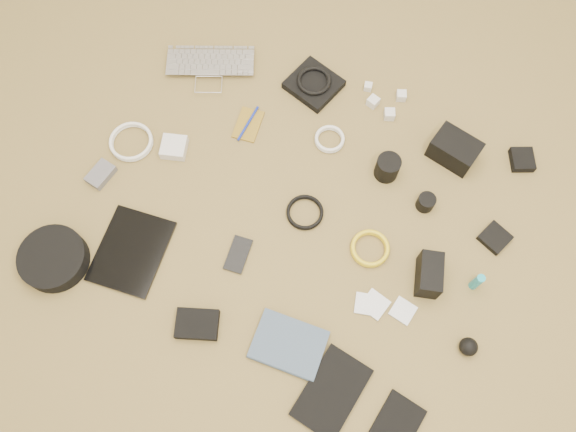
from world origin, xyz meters
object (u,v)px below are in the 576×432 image
at_px(phone, 238,254).
at_px(tablet, 131,251).
at_px(paperback, 279,370).
at_px(laptop, 210,73).
at_px(headphone_case, 54,259).
at_px(dslr_camera, 454,150).

bearing_deg(phone, tablet, -164.43).
relative_size(phone, paperback, 0.56).
xyz_separation_m(laptop, headphone_case, (-0.11, -0.80, 0.02)).
relative_size(phone, headphone_case, 0.56).
bearing_deg(dslr_camera, headphone_case, -127.36).
bearing_deg(headphone_case, phone, 26.43).
bearing_deg(phone, dslr_camera, 43.87).
height_order(tablet, phone, tablet).
distance_m(laptop, dslr_camera, 0.87).
relative_size(laptop, dslr_camera, 2.09).
relative_size(dslr_camera, headphone_case, 0.73).
bearing_deg(paperback, laptop, 34.19).
xyz_separation_m(laptop, paperback, (0.64, -0.81, -0.00)).
height_order(laptop, phone, laptop).
relative_size(headphone_case, paperback, 1.00).
bearing_deg(paperback, dslr_camera, -18.94).
distance_m(dslr_camera, headphone_case, 1.29).
bearing_deg(laptop, paperback, -75.67).
height_order(tablet, paperback, paperback).
height_order(phone, paperback, paperback).
relative_size(laptop, headphone_case, 1.52).
relative_size(dslr_camera, tablet, 0.57).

